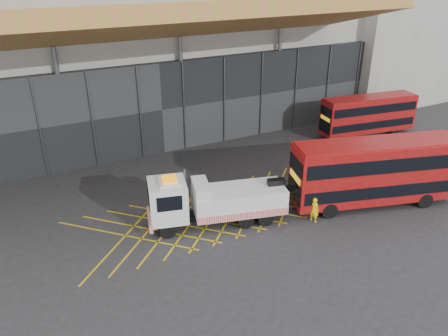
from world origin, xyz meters
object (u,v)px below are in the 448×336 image
bus_second (368,114)px  worker (314,210)px  recovery_truck (213,201)px  bus_towed (376,170)px

bus_second → worker: size_ratio=5.54×
recovery_truck → bus_towed: bus_towed is taller
recovery_truck → bus_towed: size_ratio=0.88×
recovery_truck → bus_second: 21.90m
recovery_truck → bus_second: bus_second is taller
bus_towed → worker: bearing=-163.9°
recovery_truck → bus_towed: 11.55m
bus_towed → worker: 5.38m
bus_towed → bus_second: bus_towed is taller
bus_second → worker: bus_second is taller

